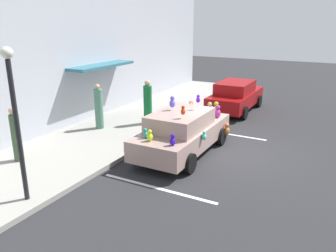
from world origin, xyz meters
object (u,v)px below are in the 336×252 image
pedestrian_near_shopfront (148,104)px  pedestrian_walking_past (99,108)px  plush_covered_car (183,131)px  teddy_bear_on_sidewalk (171,112)px  pedestrian_by_lamp (16,135)px  parked_sedan_behind (236,96)px  street_lamp_post (15,110)px

pedestrian_near_shopfront → pedestrian_walking_past: 2.10m
plush_covered_car → teddy_bear_on_sidewalk: size_ratio=7.32×
pedestrian_by_lamp → pedestrian_walking_past: bearing=-1.3°
parked_sedan_behind → pedestrian_walking_past: 7.16m
parked_sedan_behind → pedestrian_near_shopfront: (-4.42, 2.54, 0.26)m
street_lamp_post → parked_sedan_behind: bearing=-9.0°
plush_covered_car → pedestrian_near_shopfront: plush_covered_car is taller
teddy_bear_on_sidewalk → pedestrian_near_shopfront: 1.41m
street_lamp_post → pedestrian_walking_past: (5.53, 2.17, -1.46)m
teddy_bear_on_sidewalk → pedestrian_by_lamp: (-6.63, 2.06, 0.57)m
parked_sedan_behind → pedestrian_near_shopfront: size_ratio=2.30×
teddy_bear_on_sidewalk → plush_covered_car: bearing=-146.0°
teddy_bear_on_sidewalk → pedestrian_by_lamp: pedestrian_by_lamp is taller
plush_covered_car → street_lamp_post: size_ratio=1.19×
street_lamp_post → plush_covered_car: bearing=-21.4°
plush_covered_car → teddy_bear_on_sidewalk: plush_covered_car is taller
pedestrian_by_lamp → parked_sedan_behind: bearing=-22.4°
teddy_bear_on_sidewalk → pedestrian_by_lamp: size_ratio=0.35×
pedestrian_near_shopfront → parked_sedan_behind: bearing=-29.9°
plush_covered_car → parked_sedan_behind: 6.47m
street_lamp_post → pedestrian_by_lamp: (1.58, 2.26, -1.47)m
teddy_bear_on_sidewalk → street_lamp_post: 8.47m
teddy_bear_on_sidewalk → street_lamp_post: (-8.22, -0.19, 2.05)m
plush_covered_car → pedestrian_walking_past: 4.18m
pedestrian_by_lamp → teddy_bear_on_sidewalk: bearing=-17.3°
pedestrian_walking_past → pedestrian_near_shopfront: bearing=-43.5°
street_lamp_post → pedestrian_near_shopfront: street_lamp_post is taller
pedestrian_near_shopfront → pedestrian_by_lamp: 5.68m
pedestrian_walking_past → plush_covered_car: bearing=-97.2°
teddy_bear_on_sidewalk → pedestrian_walking_past: pedestrian_walking_past is taller
pedestrian_near_shopfront → pedestrian_walking_past: size_ratio=1.03×
plush_covered_car → pedestrian_by_lamp: (-3.43, 4.23, 0.20)m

